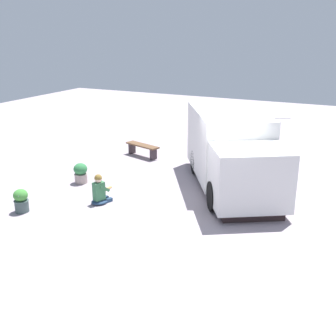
% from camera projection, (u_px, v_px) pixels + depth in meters
% --- Properties ---
extents(ground_plane, '(40.00, 40.00, 0.00)m').
position_uv_depth(ground_plane, '(212.00, 208.00, 12.23)').
color(ground_plane, '#A1929B').
extents(food_truck, '(5.89, 4.72, 2.42)m').
position_uv_depth(food_truck, '(232.00, 153.00, 13.63)').
color(food_truck, silver).
rests_on(food_truck, ground_plane).
extents(person_customer, '(0.79, 0.60, 0.93)m').
position_uv_depth(person_customer, '(100.00, 192.00, 12.49)').
color(person_customer, navy).
rests_on(person_customer, ground_plane).
extents(planter_flowering_near, '(0.47, 0.47, 0.70)m').
position_uv_depth(planter_flowering_near, '(81.00, 173.00, 14.17)').
color(planter_flowering_near, '#A4918A').
rests_on(planter_flowering_near, ground_plane).
extents(planter_flowering_side, '(0.42, 0.42, 0.69)m').
position_uv_depth(planter_flowering_side, '(21.00, 200.00, 11.90)').
color(planter_flowering_side, '#425453').
rests_on(planter_flowering_side, ground_plane).
extents(plaza_bench, '(0.84, 1.63, 0.51)m').
position_uv_depth(plaza_bench, '(142.00, 148.00, 17.12)').
color(plaza_bench, brown).
rests_on(plaza_bench, ground_plane).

